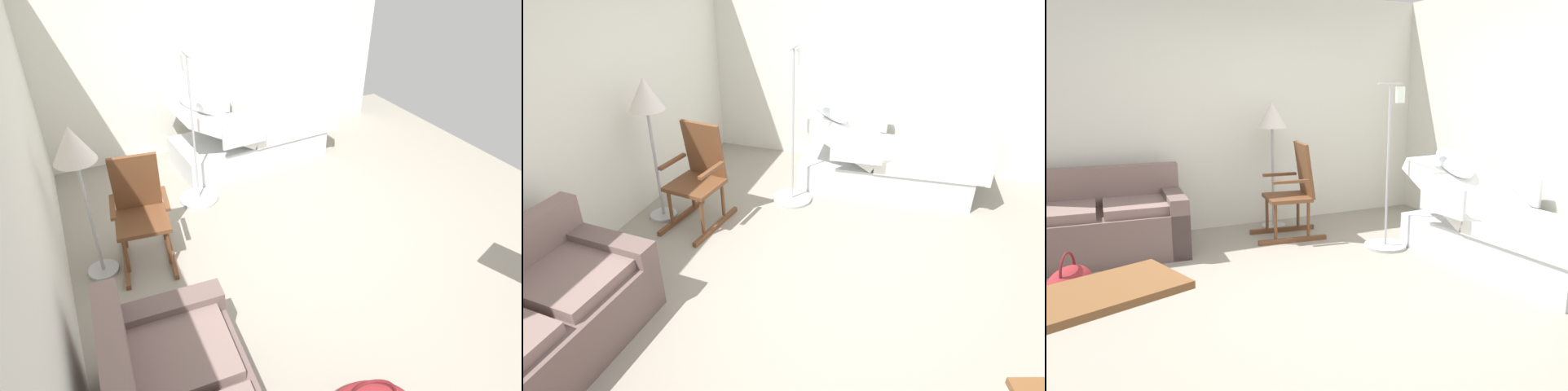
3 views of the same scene
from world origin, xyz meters
The scene contains 7 objects.
ground_plane centered at (0.00, 0.00, 0.00)m, with size 6.33×6.33×0.00m, color gray.
back_wall centered at (0.00, 2.36, 1.35)m, with size 5.26×0.10×2.70m, color silver.
side_wall centered at (2.58, 0.00, 1.35)m, with size 0.10×4.82×2.70m, color silver.
hospital_bed centered at (1.90, -0.12, 0.31)m, with size 1.11×2.12×1.06m.
rocking_chair centered at (0.50, 1.58, 0.50)m, with size 0.81×0.56×1.05m.
floor_lamp centered at (0.43, 2.02, 1.23)m, with size 0.34×0.34×1.48m.
iv_pole centered at (1.22, 0.82, 0.25)m, with size 0.44×0.44×1.69m.
Camera 1 is at (-3.03, 2.01, 2.90)m, focal length 30.83 mm.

